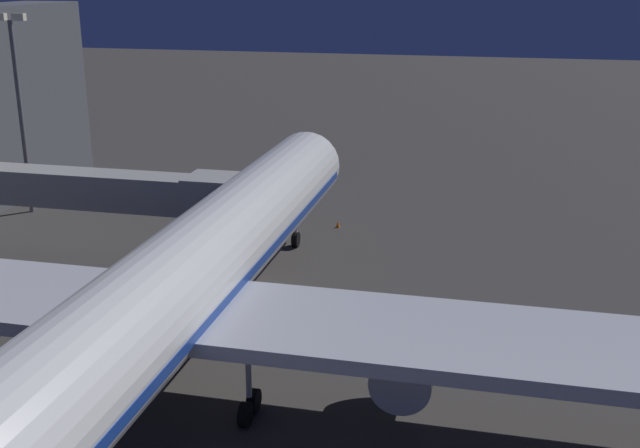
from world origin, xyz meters
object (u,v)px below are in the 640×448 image
at_px(apron_floodlight_mast, 19,100).
at_px(traffic_cone_nose_starboard, 287,221).
at_px(airliner_at_gate, 179,288).
at_px(traffic_cone_nose_port, 338,224).
at_px(jet_bridge, 97,190).

bearing_deg(apron_floodlight_mast, traffic_cone_nose_starboard, -175.69).
xyz_separation_m(airliner_at_gate, traffic_cone_nose_port, (-2.20, -27.82, -5.29)).
relative_size(apron_floodlight_mast, traffic_cone_nose_starboard, 31.33).
bearing_deg(airliner_at_gate, jet_bridge, -50.28).
bearing_deg(traffic_cone_nose_port, jet_bridge, 40.14).
bearing_deg(airliner_at_gate, apron_floodlight_mast, -45.62).
relative_size(airliner_at_gate, traffic_cone_nose_starboard, 105.64).
bearing_deg(airliner_at_gate, traffic_cone_nose_starboard, -85.48).
xyz_separation_m(apron_floodlight_mast, traffic_cone_nose_starboard, (-23.30, -1.76, -9.77)).
height_order(jet_bridge, traffic_cone_nose_starboard, jet_bridge).
bearing_deg(airliner_at_gate, traffic_cone_nose_port, -94.52).
height_order(airliner_at_gate, traffic_cone_nose_starboard, airliner_at_gate).
bearing_deg(traffic_cone_nose_port, apron_floodlight_mast, 3.63).
bearing_deg(traffic_cone_nose_starboard, airliner_at_gate, 94.52).
relative_size(airliner_at_gate, apron_floodlight_mast, 3.37).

